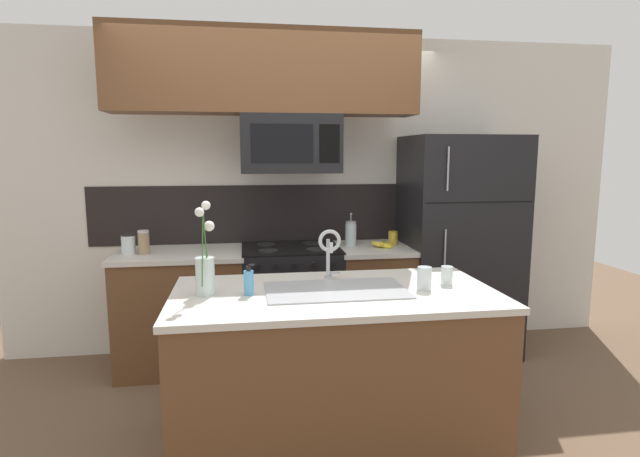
{
  "coord_description": "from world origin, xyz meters",
  "views": [
    {
      "loc": [
        -0.35,
        -2.93,
        1.64
      ],
      "look_at": [
        0.14,
        0.27,
        1.16
      ],
      "focal_mm": 28.0,
      "sensor_mm": 36.0,
      "label": 1
    }
  ],
  "objects": [
    {
      "name": "dish_soap_bottle",
      "position": [
        -0.34,
        -0.36,
        0.98
      ],
      "size": [
        0.06,
        0.05,
        0.16
      ],
      "color": "#4C93C6",
      "rests_on": "island_counter"
    },
    {
      "name": "rear_partition",
      "position": [
        0.3,
        1.28,
        1.3
      ],
      "size": [
        5.2,
        0.1,
        2.6
      ],
      "primitive_type": "cube",
      "color": "silver",
      "rests_on": "ground"
    },
    {
      "name": "stove_range",
      "position": [
        0.0,
        0.9,
        0.46
      ],
      "size": [
        0.76,
        0.64,
        0.93
      ],
      "color": "black",
      "rests_on": "ground"
    },
    {
      "name": "sink_faucet",
      "position": [
        0.13,
        -0.13,
        1.11
      ],
      "size": [
        0.14,
        0.14,
        0.31
      ],
      "color": "#B7BABF",
      "rests_on": "island_counter"
    },
    {
      "name": "back_counter_right",
      "position": [
        0.66,
        0.9,
        0.46
      ],
      "size": [
        0.6,
        0.65,
        0.91
      ],
      "color": "brown",
      "rests_on": "ground"
    },
    {
      "name": "kitchen_sink",
      "position": [
        0.13,
        -0.35,
        0.84
      ],
      "size": [
        0.76,
        0.44,
        0.16
      ],
      "color": "#ADAFB5",
      "rests_on": "island_counter"
    },
    {
      "name": "flower_vase",
      "position": [
        -0.56,
        -0.33,
        1.04
      ],
      "size": [
        0.1,
        0.18,
        0.5
      ],
      "color": "silver",
      "rests_on": "island_counter"
    },
    {
      "name": "spare_glass",
      "position": [
        0.77,
        -0.32,
        0.96
      ],
      "size": [
        0.07,
        0.07,
        0.11
      ],
      "color": "silver",
      "rests_on": "island_counter"
    },
    {
      "name": "banana_bunch",
      "position": [
        0.73,
        0.84,
        0.93
      ],
      "size": [
        0.19,
        0.16,
        0.08
      ],
      "color": "yellow",
      "rests_on": "back_counter_right"
    },
    {
      "name": "storage_jar_tall",
      "position": [
        -1.21,
        0.88,
        0.99
      ],
      "size": [
        0.1,
        0.1,
        0.15
      ],
      "color": "silver",
      "rests_on": "back_counter_left"
    },
    {
      "name": "splash_band",
      "position": [
        0.0,
        1.22,
        1.15
      ],
      "size": [
        3.19,
        0.01,
        0.48
      ],
      "primitive_type": "cube",
      "color": "black",
      "rests_on": "rear_partition"
    },
    {
      "name": "storage_jar_medium",
      "position": [
        -1.1,
        0.86,
        1.0
      ],
      "size": [
        0.08,
        0.08,
        0.18
      ],
      "color": "#997F5B",
      "rests_on": "back_counter_left"
    },
    {
      "name": "refrigerator",
      "position": [
        1.39,
        0.92,
        0.89
      ],
      "size": [
        0.89,
        0.74,
        1.79
      ],
      "color": "black",
      "rests_on": "ground"
    },
    {
      "name": "island_counter",
      "position": [
        0.12,
        -0.35,
        0.46
      ],
      "size": [
        1.75,
        0.9,
        0.91
      ],
      "color": "brown",
      "rests_on": "ground"
    },
    {
      "name": "upper_cabinet_band",
      "position": [
        -0.18,
        0.85,
        2.24
      ],
      "size": [
        2.26,
        0.34,
        0.6
      ],
      "primitive_type": "cube",
      "color": "brown"
    },
    {
      "name": "back_counter_left",
      "position": [
        -0.85,
        0.9,
        0.46
      ],
      "size": [
        0.96,
        0.65,
        0.91
      ],
      "color": "brown",
      "rests_on": "ground"
    },
    {
      "name": "coffee_tin",
      "position": [
        0.84,
        0.95,
        0.97
      ],
      "size": [
        0.08,
        0.08,
        0.11
      ],
      "primitive_type": "cylinder",
      "color": "gold",
      "rests_on": "back_counter_right"
    },
    {
      "name": "ground_plane",
      "position": [
        0.0,
        0.0,
        0.0
      ],
      "size": [
        10.0,
        10.0,
        0.0
      ],
      "primitive_type": "plane",
      "color": "brown"
    },
    {
      "name": "microwave",
      "position": [
        0.0,
        0.88,
        1.72
      ],
      "size": [
        0.74,
        0.4,
        0.43
      ],
      "color": "black"
    },
    {
      "name": "drinking_glass",
      "position": [
        0.61,
        -0.4,
        0.97
      ],
      "size": [
        0.08,
        0.08,
        0.13
      ],
      "color": "silver",
      "rests_on": "island_counter"
    },
    {
      "name": "french_press",
      "position": [
        0.49,
        0.96,
        1.01
      ],
      "size": [
        0.09,
        0.09,
        0.27
      ],
      "color": "silver",
      "rests_on": "back_counter_right"
    }
  ]
}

